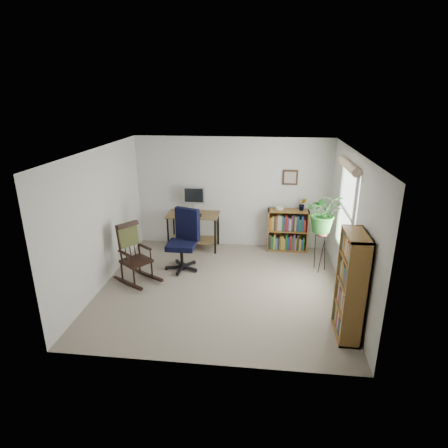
# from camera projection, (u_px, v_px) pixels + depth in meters

# --- Properties ---
(floor) EXTENTS (4.20, 4.00, 0.00)m
(floor) POSITION_uv_depth(u_px,v_px,m) (221.00, 287.00, 6.63)
(floor) COLOR gray
(floor) RESTS_ON ground
(ceiling) EXTENTS (4.20, 4.00, 0.00)m
(ceiling) POSITION_uv_depth(u_px,v_px,m) (221.00, 151.00, 5.83)
(ceiling) COLOR silver
(ceiling) RESTS_ON ground
(wall_back) EXTENTS (4.20, 0.00, 2.40)m
(wall_back) POSITION_uv_depth(u_px,v_px,m) (232.00, 193.00, 8.10)
(wall_back) COLOR silver
(wall_back) RESTS_ON ground
(wall_front) EXTENTS (4.20, 0.00, 2.40)m
(wall_front) POSITION_uv_depth(u_px,v_px,m) (201.00, 280.00, 4.36)
(wall_front) COLOR silver
(wall_front) RESTS_ON ground
(wall_left) EXTENTS (0.00, 4.00, 2.40)m
(wall_left) POSITION_uv_depth(u_px,v_px,m) (101.00, 219.00, 6.45)
(wall_left) COLOR silver
(wall_left) RESTS_ON ground
(wall_right) EXTENTS (0.00, 4.00, 2.40)m
(wall_right) POSITION_uv_depth(u_px,v_px,m) (351.00, 228.00, 6.01)
(wall_right) COLOR silver
(wall_right) RESTS_ON ground
(window) EXTENTS (0.12, 1.20, 1.50)m
(window) POSITION_uv_depth(u_px,v_px,m) (346.00, 211.00, 6.22)
(window) COLOR white
(window) RESTS_ON wall_right
(desk) EXTENTS (1.10, 0.61, 0.79)m
(desk) POSITION_uv_depth(u_px,v_px,m) (194.00, 231.00, 8.18)
(desk) COLOR brown
(desk) RESTS_ON floor
(monitor) EXTENTS (0.46, 0.16, 0.56)m
(monitor) POSITION_uv_depth(u_px,v_px,m) (194.00, 200.00, 8.08)
(monitor) COLOR silver
(monitor) RESTS_ON desk
(keyboard) EXTENTS (0.40, 0.15, 0.02)m
(keyboard) POSITION_uv_depth(u_px,v_px,m) (192.00, 215.00, 7.93)
(keyboard) COLOR black
(keyboard) RESTS_ON desk
(office_chair) EXTENTS (0.85, 0.85, 1.20)m
(office_chair) POSITION_uv_depth(u_px,v_px,m) (181.00, 241.00, 7.11)
(office_chair) COLOR black
(office_chair) RESTS_ON floor
(rocking_chair) EXTENTS (1.10, 1.03, 1.10)m
(rocking_chair) POSITION_uv_depth(u_px,v_px,m) (136.00, 253.00, 6.67)
(rocking_chair) COLOR black
(rocking_chair) RESTS_ON floor
(low_bookshelf) EXTENTS (0.86, 0.29, 0.91)m
(low_bookshelf) POSITION_uv_depth(u_px,v_px,m) (287.00, 230.00, 8.05)
(low_bookshelf) COLOR brown
(low_bookshelf) RESTS_ON floor
(tall_bookshelf) EXTENTS (0.29, 0.67, 1.54)m
(tall_bookshelf) POSITION_uv_depth(u_px,v_px,m) (351.00, 286.00, 5.10)
(tall_bookshelf) COLOR brown
(tall_bookshelf) RESTS_ON floor
(plant_stand) EXTENTS (0.25, 0.25, 0.86)m
(plant_stand) POSITION_uv_depth(u_px,v_px,m) (321.00, 250.00, 7.12)
(plant_stand) COLOR black
(plant_stand) RESTS_ON floor
(spider_plant) EXTENTS (1.69, 1.88, 1.46)m
(spider_plant) POSITION_uv_depth(u_px,v_px,m) (326.00, 194.00, 6.76)
(spider_plant) COLOR #205D20
(spider_plant) RESTS_ON plant_stand
(potted_plant_small) EXTENTS (0.13, 0.24, 0.11)m
(potted_plant_small) POSITION_uv_depth(u_px,v_px,m) (302.00, 208.00, 7.86)
(potted_plant_small) COLOR #205D20
(potted_plant_small) RESTS_ON low_bookshelf
(framed_picture) EXTENTS (0.32, 0.04, 0.32)m
(framed_picture) POSITION_uv_depth(u_px,v_px,m) (290.00, 178.00, 7.82)
(framed_picture) COLOR black
(framed_picture) RESTS_ON wall_back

